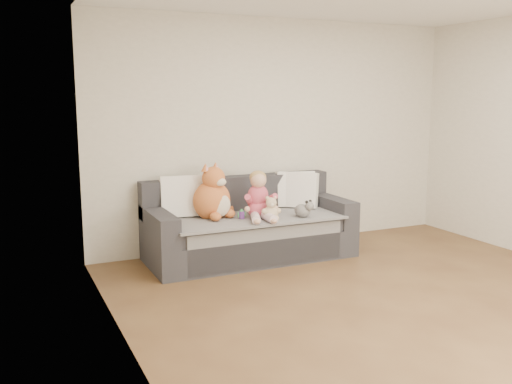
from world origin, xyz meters
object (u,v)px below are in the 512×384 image
(plush_cat, at_px, (213,197))
(sofa, at_px, (249,229))
(sippy_cup, at_px, (242,214))
(toddler, at_px, (259,198))
(teddy_bear, at_px, (271,210))

(plush_cat, bearing_deg, sofa, -26.75)
(sofa, relative_size, sippy_cup, 20.70)
(plush_cat, relative_size, sippy_cup, 5.73)
(sofa, height_order, plush_cat, plush_cat)
(toddler, xyz_separation_m, plush_cat, (-0.43, 0.21, 0.01))
(sippy_cup, bearing_deg, sofa, 47.13)
(toddler, relative_size, sippy_cup, 4.84)
(plush_cat, distance_m, sippy_cup, 0.35)
(toddler, distance_m, teddy_bear, 0.20)
(teddy_bear, bearing_deg, sofa, 119.85)
(sofa, bearing_deg, sippy_cup, -132.87)
(sippy_cup, bearing_deg, plush_cat, 143.70)
(sofa, distance_m, toddler, 0.42)
(plush_cat, bearing_deg, toddler, -50.58)
(sofa, xyz_separation_m, toddler, (0.03, -0.19, 0.37))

